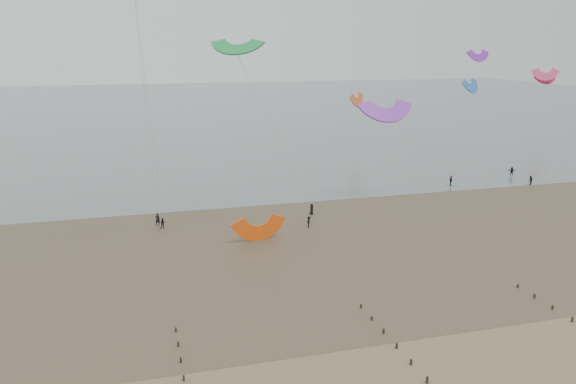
% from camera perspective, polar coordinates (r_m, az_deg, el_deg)
% --- Properties ---
extents(ground, '(500.00, 500.00, 0.00)m').
position_cam_1_polar(ground, '(46.01, 8.60, -18.61)').
color(ground, brown).
rests_on(ground, ground).
extents(sea_and_shore, '(500.00, 665.00, 0.03)m').
position_cam_1_polar(sea_and_shore, '(74.72, -5.00, -4.98)').
color(sea_and_shore, '#475654').
rests_on(sea_and_shore, ground).
extents(kitesurfer_lead, '(0.72, 0.51, 1.85)m').
position_cam_1_polar(kitesurfer_lead, '(82.55, -13.11, -2.72)').
color(kitesurfer_lead, black).
rests_on(kitesurfer_lead, ground).
extents(kitesurfers, '(128.62, 21.79, 1.89)m').
position_cam_1_polar(kitesurfers, '(92.58, 4.25, -0.50)').
color(kitesurfers, black).
rests_on(kitesurfers, ground).
extents(grounded_kite, '(7.13, 5.98, 3.51)m').
position_cam_1_polar(grounded_kite, '(74.96, -2.94, -4.89)').
color(grounded_kite, '#F0530F').
rests_on(grounded_kite, ground).
extents(kites_airborne, '(241.28, 111.69, 44.81)m').
position_cam_1_polar(kites_airborne, '(121.56, -16.13, 12.40)').
color(kites_airborne, '#E65A26').
rests_on(kites_airborne, ground).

